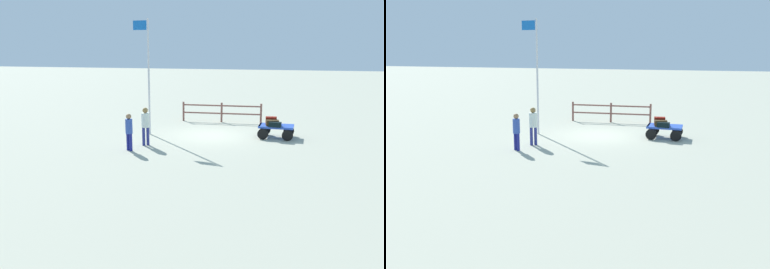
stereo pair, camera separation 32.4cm
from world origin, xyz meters
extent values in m
plane|color=#AEAF98|center=(0.00, 0.00, 0.00)|extent=(120.00, 120.00, 0.00)
cube|color=blue|center=(-3.37, -0.24, 0.60)|extent=(1.78, 1.22, 0.10)
cube|color=blue|center=(-2.55, -0.28, 0.60)|extent=(0.13, 1.09, 0.10)
cylinder|color=black|center=(-2.73, 0.32, 0.27)|extent=(0.55, 0.14, 0.55)
cylinder|color=black|center=(-2.79, -0.86, 0.27)|extent=(0.55, 0.14, 0.55)
cylinder|color=black|center=(-3.94, 0.38, 0.27)|extent=(0.55, 0.14, 0.55)
cylinder|color=black|center=(-4.00, -0.80, 0.27)|extent=(0.55, 0.14, 0.55)
cube|color=maroon|center=(-3.09, -0.40, 0.84)|extent=(0.58, 0.38, 0.40)
cube|color=#3F2D16|center=(-3.17, -0.04, 0.79)|extent=(0.66, 0.46, 0.30)
cube|color=black|center=(-3.32, 0.23, 0.77)|extent=(0.63, 0.41, 0.25)
cylinder|color=navy|center=(2.47, 2.82, 0.44)|extent=(0.14, 0.14, 0.87)
cylinder|color=navy|center=(2.65, 2.91, 0.44)|extent=(0.14, 0.14, 0.87)
cylinder|color=silver|center=(2.56, 2.86, 1.21)|extent=(0.51, 0.51, 0.68)
sphere|color=olive|center=(2.56, 2.86, 1.67)|extent=(0.25, 0.25, 0.25)
cylinder|color=navy|center=(2.85, 4.06, 0.39)|extent=(0.14, 0.14, 0.78)
cylinder|color=navy|center=(3.02, 3.95, 0.39)|extent=(0.14, 0.14, 0.78)
cylinder|color=#304CA5|center=(2.94, 4.00, 1.11)|extent=(0.43, 0.43, 0.65)
sphere|color=#946E4C|center=(2.94, 4.00, 1.55)|extent=(0.24, 0.24, 0.24)
cylinder|color=silver|center=(3.20, 0.39, 2.98)|extent=(0.10, 0.10, 5.96)
cube|color=blue|center=(3.63, 0.39, 5.63)|extent=(0.76, 0.17, 0.47)
cylinder|color=brown|center=(-2.32, -4.09, 0.60)|extent=(0.12, 0.12, 1.20)
cylinder|color=brown|center=(0.07, -4.02, 0.60)|extent=(0.12, 0.12, 1.20)
cylinder|color=brown|center=(2.45, -3.94, 0.60)|extent=(0.12, 0.12, 1.20)
cube|color=brown|center=(0.07, -4.02, 1.02)|extent=(4.77, 0.23, 0.08)
cube|color=brown|center=(0.07, -4.02, 0.54)|extent=(4.77, 0.23, 0.08)
camera|label=1|loc=(-4.01, 21.45, 4.68)|focal=39.82mm
camera|label=2|loc=(-4.32, 21.37, 4.68)|focal=39.82mm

